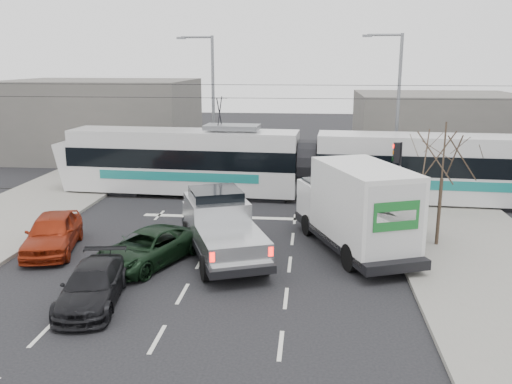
# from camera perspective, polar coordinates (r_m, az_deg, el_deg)

# --- Properties ---
(ground) EXTENTS (120.00, 120.00, 0.00)m
(ground) POSITION_cam_1_polar(r_m,az_deg,el_deg) (20.70, -1.18, -7.45)
(ground) COLOR black
(ground) RESTS_ON ground
(sidewalk_right) EXTENTS (6.00, 60.00, 0.15)m
(sidewalk_right) POSITION_cam_1_polar(r_m,az_deg,el_deg) (21.58, 23.50, -7.53)
(sidewalk_right) COLOR gray
(sidewalk_right) RESTS_ON ground
(rails) EXTENTS (60.00, 1.60, 0.03)m
(rails) POSITION_cam_1_polar(r_m,az_deg,el_deg) (30.19, 1.12, -0.61)
(rails) COLOR #33302D
(rails) RESTS_ON ground
(building_left) EXTENTS (14.00, 10.00, 6.00)m
(building_left) POSITION_cam_1_polar(r_m,az_deg,el_deg) (44.52, -15.95, 7.41)
(building_left) COLOR #635E59
(building_left) RESTS_ON ground
(building_right) EXTENTS (12.00, 10.00, 5.00)m
(building_right) POSITION_cam_1_polar(r_m,az_deg,el_deg) (44.50, 18.38, 6.59)
(building_right) COLOR #635E59
(building_right) RESTS_ON ground
(bare_tree) EXTENTS (2.40, 2.40, 5.00)m
(bare_tree) POSITION_cam_1_polar(r_m,az_deg,el_deg) (22.58, 19.14, 3.57)
(bare_tree) COLOR #47382B
(bare_tree) RESTS_ON ground
(traffic_signal) EXTENTS (0.44, 0.44, 3.60)m
(traffic_signal) POSITION_cam_1_polar(r_m,az_deg,el_deg) (26.41, 14.65, 2.94)
(traffic_signal) COLOR black
(traffic_signal) RESTS_ON ground
(street_lamp_near) EXTENTS (2.38, 0.25, 9.00)m
(street_lamp_near) POSITION_cam_1_polar(r_m,az_deg,el_deg) (33.61, 14.43, 9.25)
(street_lamp_near) COLOR slate
(street_lamp_near) RESTS_ON ground
(street_lamp_far) EXTENTS (2.38, 0.25, 9.00)m
(street_lamp_far) POSITION_cam_1_polar(r_m,az_deg,el_deg) (35.84, -4.83, 9.88)
(street_lamp_far) COLOR slate
(street_lamp_far) RESTS_ON ground
(catenary) EXTENTS (60.00, 0.20, 7.00)m
(catenary) POSITION_cam_1_polar(r_m,az_deg,el_deg) (29.48, 1.15, 6.70)
(catenary) COLOR black
(catenary) RESTS_ON ground
(tram) EXTENTS (26.92, 4.23, 5.47)m
(tram) POSITION_cam_1_polar(r_m,az_deg,el_deg) (29.71, 5.34, 2.92)
(tram) COLOR silver
(tram) RESTS_ON ground
(silver_pickup) EXTENTS (4.53, 7.04, 2.43)m
(silver_pickup) POSITION_cam_1_polar(r_m,az_deg,el_deg) (21.32, -3.77, -3.41)
(silver_pickup) COLOR black
(silver_pickup) RESTS_ON ground
(box_truck) EXTENTS (4.88, 7.58, 3.59)m
(box_truck) POSITION_cam_1_polar(r_m,az_deg,el_deg) (21.75, 10.50, -1.72)
(box_truck) COLOR black
(box_truck) RESTS_ON ground
(navy_pickup) EXTENTS (4.04, 5.81, 2.31)m
(navy_pickup) POSITION_cam_1_polar(r_m,az_deg,el_deg) (22.80, 13.83, -2.82)
(navy_pickup) COLOR black
(navy_pickup) RESTS_ON ground
(green_car) EXTENTS (3.75, 5.09, 1.29)m
(green_car) POSITION_cam_1_polar(r_m,az_deg,el_deg) (20.74, -11.38, -5.79)
(green_car) COLOR black
(green_car) RESTS_ON ground
(red_car) EXTENTS (2.81, 4.80, 1.53)m
(red_car) POSITION_cam_1_polar(r_m,az_deg,el_deg) (23.18, -20.63, -4.01)
(red_car) COLOR maroon
(red_car) RESTS_ON ground
(dark_car) EXTENTS (2.32, 4.41, 1.22)m
(dark_car) POSITION_cam_1_polar(r_m,az_deg,el_deg) (17.94, -16.85, -9.39)
(dark_car) COLOR black
(dark_car) RESTS_ON ground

